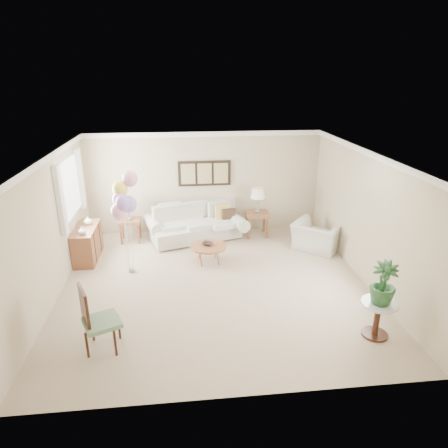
% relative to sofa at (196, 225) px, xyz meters
% --- Properties ---
extents(ground_plane, '(6.00, 6.00, 0.00)m').
position_rel_sofa_xyz_m(ground_plane, '(0.28, -2.39, -0.35)').
color(ground_plane, tan).
extents(room_shell, '(6.04, 6.04, 2.60)m').
position_rel_sofa_xyz_m(room_shell, '(0.17, -2.30, 1.28)').
color(room_shell, '#BBAD8F').
rests_on(room_shell, ground).
extents(wall_art_triptych, '(1.35, 0.06, 0.65)m').
position_rel_sofa_xyz_m(wall_art_triptych, '(0.28, 0.57, 1.20)').
color(wall_art_triptych, black).
rests_on(wall_art_triptych, ground).
extents(sofa, '(2.66, 1.51, 0.89)m').
position_rel_sofa_xyz_m(sofa, '(0.00, 0.00, 0.00)').
color(sofa, beige).
rests_on(sofa, ground).
extents(end_table_left, '(0.52, 0.48, 0.57)m').
position_rel_sofa_xyz_m(end_table_left, '(-1.63, 0.01, 0.13)').
color(end_table_left, brown).
rests_on(end_table_left, ground).
extents(end_table_right, '(0.58, 0.53, 0.63)m').
position_rel_sofa_xyz_m(end_table_right, '(1.57, 0.04, 0.18)').
color(end_table_right, brown).
rests_on(end_table_right, ground).
extents(lamp_left, '(0.32, 0.32, 0.56)m').
position_rel_sofa_xyz_m(lamp_left, '(-1.63, 0.01, 0.65)').
color(lamp_left, gray).
rests_on(lamp_left, end_table_left).
extents(lamp_right, '(0.36, 0.36, 0.64)m').
position_rel_sofa_xyz_m(lamp_right, '(1.57, 0.04, 0.77)').
color(lamp_right, gray).
rests_on(lamp_right, end_table_right).
extents(coffee_table, '(0.80, 0.80, 0.40)m').
position_rel_sofa_xyz_m(coffee_table, '(0.22, -1.39, 0.02)').
color(coffee_table, '#9F643A').
rests_on(coffee_table, ground).
extents(decor_bowl, '(0.30, 0.30, 0.06)m').
position_rel_sofa_xyz_m(decor_bowl, '(0.20, -1.36, 0.08)').
color(decor_bowl, '#2C211D').
rests_on(decor_bowl, coffee_table).
extents(armchair, '(1.38, 1.36, 0.67)m').
position_rel_sofa_xyz_m(armchair, '(2.82, -0.99, -0.01)').
color(armchair, beige).
rests_on(armchair, ground).
extents(side_table, '(0.56, 0.56, 0.61)m').
position_rel_sofa_xyz_m(side_table, '(2.69, -4.33, 0.11)').
color(side_table, silver).
rests_on(side_table, ground).
extents(potted_plant, '(0.50, 0.50, 0.70)m').
position_rel_sofa_xyz_m(potted_plant, '(2.69, -4.35, 0.61)').
color(potted_plant, '#1C4423').
rests_on(potted_plant, side_table).
extents(accent_chair, '(0.68, 0.67, 1.04)m').
position_rel_sofa_xyz_m(accent_chair, '(-1.67, -4.17, 0.19)').
color(accent_chair, gray).
rests_on(accent_chair, ground).
extents(credenza, '(0.46, 1.20, 0.74)m').
position_rel_sofa_xyz_m(credenza, '(-2.48, -0.89, 0.02)').
color(credenza, brown).
rests_on(credenza, ground).
extents(vase_white, '(0.20, 0.20, 0.17)m').
position_rel_sofa_xyz_m(vase_white, '(-2.46, -1.27, 0.48)').
color(vase_white, silver).
rests_on(vase_white, credenza).
extents(vase_sage, '(0.18, 0.18, 0.19)m').
position_rel_sofa_xyz_m(vase_sage, '(-2.46, -0.67, 0.48)').
color(vase_sage, beige).
rests_on(vase_sage, credenza).
extents(balloon_cluster, '(0.55, 0.55, 2.18)m').
position_rel_sofa_xyz_m(balloon_cluster, '(-1.47, -1.68, 1.29)').
color(balloon_cluster, gray).
rests_on(balloon_cluster, ground).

